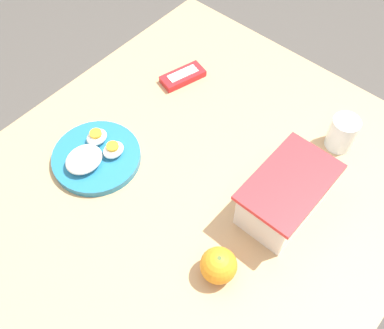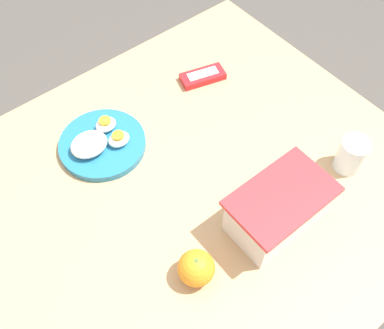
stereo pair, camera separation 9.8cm
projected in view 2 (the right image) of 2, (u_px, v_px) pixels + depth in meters
The scene contains 7 objects.
ground_plane at pixel (185, 297), 1.56m from camera, with size 10.00×10.00×0.00m, color #4C4742.
table at pixel (182, 209), 1.04m from camera, with size 1.07×0.90×0.70m.
food_container at pixel (278, 211), 0.90m from camera, with size 0.21×0.13×0.11m.
orange_fruit at pixel (196, 268), 0.84m from camera, with size 0.07×0.07×0.07m.
rice_plate at pixel (101, 143), 1.04m from camera, with size 0.20×0.20×0.05m.
candy_bar at pixel (203, 76), 1.17m from camera, with size 0.12×0.08×0.02m.
drinking_glass at pixel (352, 155), 0.99m from camera, with size 0.06×0.06×0.08m.
Camera 2 is at (0.30, 0.41, 1.54)m, focal length 42.00 mm.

